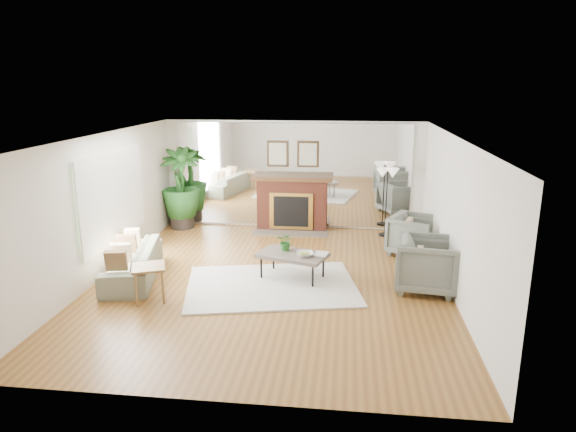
# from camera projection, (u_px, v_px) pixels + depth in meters

# --- Properties ---
(ground) EXTENTS (7.00, 7.00, 0.00)m
(ground) POSITION_uv_depth(u_px,v_px,m) (272.00, 281.00, 8.92)
(ground) COLOR brown
(ground) RESTS_ON ground
(wall_left) EXTENTS (0.02, 7.00, 2.50)m
(wall_left) POSITION_uv_depth(u_px,v_px,m) (101.00, 207.00, 8.93)
(wall_left) COLOR silver
(wall_left) RESTS_ON ground
(wall_right) EXTENTS (0.02, 7.00, 2.50)m
(wall_right) POSITION_uv_depth(u_px,v_px,m) (454.00, 217.00, 8.26)
(wall_right) COLOR silver
(wall_right) RESTS_ON ground
(wall_back) EXTENTS (6.00, 0.02, 2.50)m
(wall_back) POSITION_uv_depth(u_px,v_px,m) (293.00, 175.00, 11.95)
(wall_back) COLOR silver
(wall_back) RESTS_ON ground
(mirror_panel) EXTENTS (5.40, 0.04, 2.40)m
(mirror_panel) POSITION_uv_depth(u_px,v_px,m) (293.00, 175.00, 11.93)
(mirror_panel) COLOR silver
(mirror_panel) RESTS_ON wall_back
(window_panel) EXTENTS (0.04, 2.40, 1.50)m
(window_panel) POSITION_uv_depth(u_px,v_px,m) (113.00, 196.00, 9.29)
(window_panel) COLOR #B2E09E
(window_panel) RESTS_ON wall_left
(fireplace) EXTENTS (1.85, 0.83, 2.05)m
(fireplace) POSITION_uv_depth(u_px,v_px,m) (292.00, 202.00, 11.88)
(fireplace) COLOR maroon
(fireplace) RESTS_ON ground
(area_rug) EXTENTS (3.18, 2.57, 0.03)m
(area_rug) POSITION_uv_depth(u_px,v_px,m) (272.00, 286.00, 8.68)
(area_rug) COLOR silver
(area_rug) RESTS_ON ground
(coffee_table) EXTENTS (1.32, 1.01, 0.47)m
(coffee_table) POSITION_uv_depth(u_px,v_px,m) (292.00, 256.00, 8.92)
(coffee_table) COLOR #5E524A
(coffee_table) RESTS_ON ground
(sofa) EXTENTS (1.21, 2.13, 0.59)m
(sofa) POSITION_uv_depth(u_px,v_px,m) (132.00, 262.00, 8.99)
(sofa) COLOR gray
(sofa) RESTS_ON ground
(armchair_back) EXTENTS (1.16, 1.15, 0.80)m
(armchair_back) POSITION_uv_depth(u_px,v_px,m) (413.00, 235.00, 10.21)
(armchair_back) COLOR slate
(armchair_back) RESTS_ON ground
(armchair_front) EXTENTS (1.10, 1.08, 0.89)m
(armchair_front) POSITION_uv_depth(u_px,v_px,m) (427.00, 264.00, 8.44)
(armchair_front) COLOR slate
(armchair_front) RESTS_ON ground
(side_table) EXTENTS (0.65, 0.65, 0.57)m
(side_table) POSITION_uv_depth(u_px,v_px,m) (149.00, 271.00, 8.04)
(side_table) COLOR olive
(side_table) RESTS_ON ground
(potted_ficus) EXTENTS (1.12, 1.12, 1.89)m
(potted_ficus) POSITION_uv_depth(u_px,v_px,m) (180.00, 186.00, 11.93)
(potted_ficus) COLOR black
(potted_ficus) RESTS_ON ground
(floor_lamp) EXTENTS (0.50, 0.28, 1.53)m
(floor_lamp) POSITION_uv_depth(u_px,v_px,m) (387.00, 178.00, 11.22)
(floor_lamp) COLOR black
(floor_lamp) RESTS_ON ground
(tabletop_plant) EXTENTS (0.35, 0.32, 0.33)m
(tabletop_plant) POSITION_uv_depth(u_px,v_px,m) (286.00, 241.00, 9.04)
(tabletop_plant) COLOR #286625
(tabletop_plant) RESTS_ON coffee_table
(fruit_bowl) EXTENTS (0.33, 0.33, 0.07)m
(fruit_bowl) POSITION_uv_depth(u_px,v_px,m) (305.00, 254.00, 8.77)
(fruit_bowl) COLOR olive
(fruit_bowl) RESTS_ON coffee_table
(book) EXTENTS (0.26, 0.33, 0.02)m
(book) POSITION_uv_depth(u_px,v_px,m) (315.00, 254.00, 8.87)
(book) COLOR olive
(book) RESTS_ON coffee_table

